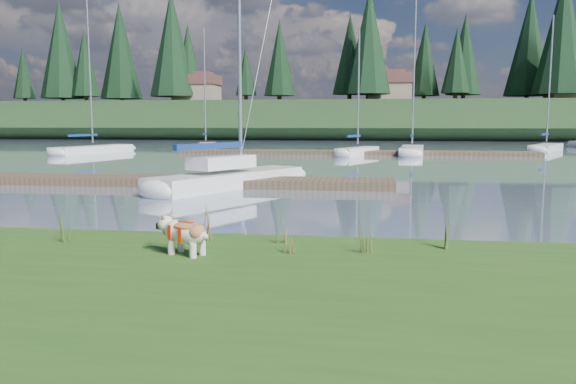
# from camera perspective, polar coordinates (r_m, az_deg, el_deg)

# --- Properties ---
(ground) EXTENTS (200.00, 200.00, 0.00)m
(ground) POSITION_cam_1_polar(r_m,az_deg,el_deg) (41.51, 3.88, 3.83)
(ground) COLOR gray
(ground) RESTS_ON ground
(bank) EXTENTS (60.00, 9.00, 0.35)m
(bank) POSITION_cam_1_polar(r_m,az_deg,el_deg) (6.50, -20.46, -13.15)
(bank) COLOR #2B5119
(bank) RESTS_ON ground
(ridge) EXTENTS (200.00, 20.00, 5.00)m
(ridge) POSITION_cam_1_polar(r_m,az_deg,el_deg) (84.39, 6.03, 7.17)
(ridge) COLOR #1D361A
(ridge) RESTS_ON ground
(bulldog) EXTENTS (0.97, 0.65, 0.57)m
(bulldog) POSITION_cam_1_polar(r_m,az_deg,el_deg) (8.76, -10.43, -3.99)
(bulldog) COLOR silver
(bulldog) RESTS_ON bank
(sailboat_main) EXTENTS (5.12, 7.74, 11.53)m
(sailboat_main) POSITION_cam_1_polar(r_m,az_deg,el_deg) (21.00, -4.91, 1.76)
(sailboat_main) COLOR white
(sailboat_main) RESTS_ON ground
(dock_near) EXTENTS (16.00, 2.00, 0.30)m
(dock_near) POSITION_cam_1_polar(r_m,az_deg,el_deg) (21.62, -10.89, 1.08)
(dock_near) COLOR #4C3D2C
(dock_near) RESTS_ON ground
(dock_far) EXTENTS (26.00, 2.20, 0.30)m
(dock_far) POSITION_cam_1_polar(r_m,az_deg,el_deg) (41.41, 6.65, 4.00)
(dock_far) COLOR #4C3D2C
(dock_far) RESTS_ON ground
(sailboat_bg_0) EXTENTS (3.74, 8.60, 12.20)m
(sailboat_bg_0) POSITION_cam_1_polar(r_m,az_deg,el_deg) (46.07, -18.58, 4.20)
(sailboat_bg_0) COLOR white
(sailboat_bg_0) RESTS_ON ground
(sailboat_bg_1) EXTENTS (2.77, 6.97, 10.33)m
(sailboat_bg_1) POSITION_cam_1_polar(r_m,az_deg,el_deg) (49.39, -8.29, 4.68)
(sailboat_bg_1) COLOR white
(sailboat_bg_1) RESTS_ON ground
(sailboat_bg_2) EXTENTS (3.37, 5.71, 8.89)m
(sailboat_bg_2) POSITION_cam_1_polar(r_m,az_deg,el_deg) (41.09, 7.38, 4.22)
(sailboat_bg_2) COLOR white
(sailboat_bg_2) RESTS_ON ground
(sailboat_bg_3) EXTENTS (2.38, 8.20, 11.86)m
(sailboat_bg_3) POSITION_cam_1_polar(r_m,az_deg,el_deg) (43.30, 12.51, 4.24)
(sailboat_bg_3) COLOR white
(sailboat_bg_3) RESTS_ON ground
(sailboat_bg_4) EXTENTS (4.67, 7.23, 10.95)m
(sailboat_bg_4) POSITION_cam_1_polar(r_m,az_deg,el_deg) (51.20, 24.88, 4.17)
(sailboat_bg_4) COLOR white
(sailboat_bg_4) RESTS_ON ground
(weed_0) EXTENTS (0.17, 0.14, 0.72)m
(weed_0) POSITION_cam_1_polar(r_m,az_deg,el_deg) (9.73, -8.49, -3.16)
(weed_0) COLOR #475B23
(weed_0) RESTS_ON bank
(weed_1) EXTENTS (0.17, 0.14, 0.48)m
(weed_1) POSITION_cam_1_polar(r_m,az_deg,el_deg) (9.46, -0.44, -4.01)
(weed_1) COLOR #475B23
(weed_1) RESTS_ON bank
(weed_2) EXTENTS (0.17, 0.14, 0.77)m
(weed_2) POSITION_cam_1_polar(r_m,az_deg,el_deg) (8.82, 7.79, -4.10)
(weed_2) COLOR #475B23
(weed_2) RESTS_ON bank
(weed_3) EXTENTS (0.17, 0.14, 0.63)m
(weed_3) POSITION_cam_1_polar(r_m,az_deg,el_deg) (10.29, -21.94, -3.26)
(weed_3) COLOR #475B23
(weed_3) RESTS_ON bank
(weed_4) EXTENTS (0.17, 0.14, 0.40)m
(weed_4) POSITION_cam_1_polar(r_m,az_deg,el_deg) (8.75, 0.24, -5.13)
(weed_4) COLOR #475B23
(weed_4) RESTS_ON bank
(weed_5) EXTENTS (0.17, 0.14, 0.71)m
(weed_5) POSITION_cam_1_polar(r_m,az_deg,el_deg) (9.40, 16.15, -3.76)
(weed_5) COLOR #475B23
(weed_5) RESTS_ON bank
(mud_lip) EXTENTS (60.00, 0.50, 0.14)m
(mud_lip) POSITION_cam_1_polar(r_m,az_deg,el_deg) (10.44, -8.86, -5.73)
(mud_lip) COLOR #33281C
(mud_lip) RESTS_ON ground
(conifer_1) EXTENTS (4.40, 4.40, 11.30)m
(conifer_1) POSITION_cam_1_polar(r_m,az_deg,el_deg) (93.31, -19.93, 12.19)
(conifer_1) COLOR #382619
(conifer_1) RESTS_ON ridge
(conifer_2) EXTENTS (6.60, 6.60, 16.05)m
(conifer_2) POSITION_cam_1_polar(r_m,az_deg,el_deg) (84.87, -11.70, 14.54)
(conifer_2) COLOR #382619
(conifer_2) RESTS_ON ridge
(conifer_3) EXTENTS (4.84, 4.84, 12.25)m
(conifer_3) POSITION_cam_1_polar(r_m,az_deg,el_deg) (84.86, -0.86, 13.46)
(conifer_3) COLOR #382619
(conifer_3) RESTS_ON ridge
(conifer_4) EXTENTS (6.16, 6.16, 15.10)m
(conifer_4) POSITION_cam_1_polar(r_m,az_deg,el_deg) (78.08, 8.23, 14.94)
(conifer_4) COLOR #382619
(conifer_4) RESTS_ON ridge
(conifer_5) EXTENTS (3.96, 3.96, 10.35)m
(conifer_5) POSITION_cam_1_polar(r_m,az_deg,el_deg) (82.65, 16.75, 12.70)
(conifer_5) COLOR #382619
(conifer_5) RESTS_ON ridge
(conifer_6) EXTENTS (7.04, 7.04, 17.00)m
(conifer_6) POSITION_cam_1_polar(r_m,az_deg,el_deg) (83.99, 26.13, 14.37)
(conifer_6) COLOR #382619
(conifer_6) RESTS_ON ridge
(house_0) EXTENTS (6.30, 5.30, 4.65)m
(house_0) POSITION_cam_1_polar(r_m,az_deg,el_deg) (85.23, -9.20, 10.36)
(house_0) COLOR gray
(house_0) RESTS_ON ridge
(house_1) EXTENTS (6.30, 5.30, 4.65)m
(house_1) POSITION_cam_1_polar(r_m,az_deg,el_deg) (82.54, 10.26, 10.44)
(house_1) COLOR gray
(house_1) RESTS_ON ridge
(house_2) EXTENTS (6.30, 5.30, 4.65)m
(house_2) POSITION_cam_1_polar(r_m,az_deg,el_deg) (84.90, 26.97, 9.70)
(house_2) COLOR gray
(house_2) RESTS_ON ridge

